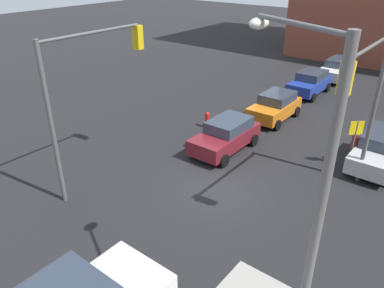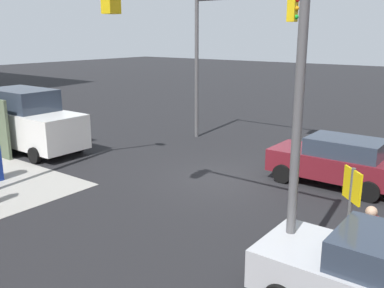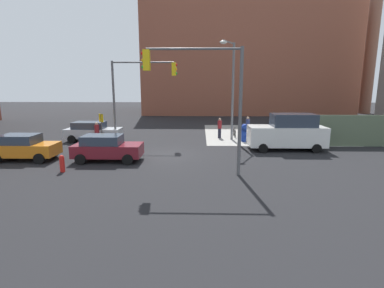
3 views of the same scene
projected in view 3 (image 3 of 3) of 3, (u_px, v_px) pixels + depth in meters
ground_plane at (163, 155)px, 20.28m from camera, size 120.00×120.00×0.00m
sidewalk_corner at (268, 134)px, 28.86m from camera, size 12.00×12.00×0.01m
building_warehouse_north at (242, 61)px, 51.65m from camera, size 32.00×18.00×17.36m
smokestack at (370, 56)px, 47.11m from camera, size 1.80×1.80×18.25m
traffic_signal_nw_corner at (138, 85)px, 23.86m from camera, size 5.25×0.36×6.50m
traffic_signal_se_corner at (203, 86)px, 14.90m from camera, size 5.04×0.36×6.50m
street_lamp_corner at (232, 84)px, 24.58m from camera, size 1.41×2.45×8.00m
warning_sign_two_way at (101, 123)px, 23.84m from camera, size 0.48×0.48×2.40m
mailbox_blue at (245, 132)px, 24.87m from camera, size 0.56×0.64×1.43m
fire_hydrant at (62, 163)px, 16.21m from camera, size 0.26×0.26×0.94m
hatchback_silver at (93, 131)px, 24.97m from camera, size 4.49×2.02×1.62m
hatchback_maroon at (107, 148)px, 18.46m from camera, size 4.14×2.02×1.62m
hatchback_orange at (24, 147)px, 18.68m from camera, size 3.87×2.02×1.62m
van_white_delivery at (288, 132)px, 21.56m from camera, size 5.40×2.32×2.62m
pedestrian_crossing at (220, 128)px, 26.36m from camera, size 0.36×0.36×1.78m
pedestrian_waiting at (248, 126)px, 27.17m from camera, size 0.36×0.36×1.81m
pedestrian_walking_north at (97, 132)px, 23.99m from camera, size 0.36×0.36×1.72m
bicycle_leaning_on_fence at (234, 133)px, 27.12m from camera, size 0.05×1.75×0.97m
bicycle_at_crosswalk at (95, 135)px, 26.28m from camera, size 1.75×0.05×0.97m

